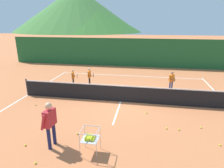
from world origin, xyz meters
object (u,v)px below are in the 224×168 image
(student_0, at_px, (73,76))
(tennis_ball_2, at_px, (220,145))
(student_1, at_px, (90,75))
(tennis_ball_9, at_px, (36,105))
(ball_cart, at_px, (90,138))
(tennis_ball_6, at_px, (25,145))
(student_2, at_px, (172,79))
(tennis_ball_10, at_px, (77,134))
(tennis_ball_1, at_px, (147,113))
(tennis_net, at_px, (121,93))
(tennis_ball_3, at_px, (35,163))
(instructor, at_px, (50,121))
(tennis_ball_7, at_px, (167,128))
(tennis_ball_8, at_px, (201,128))
(tennis_ball_5, at_px, (179,130))

(student_0, height_order, tennis_ball_2, student_0)
(student_1, height_order, tennis_ball_9, student_1)
(student_0, xyz_separation_m, ball_cart, (3.19, -6.79, -0.13))
(tennis_ball_2, relative_size, tennis_ball_6, 1.00)
(student_2, distance_m, tennis_ball_10, 7.43)
(tennis_ball_1, bearing_deg, tennis_ball_6, -141.76)
(tennis_net, height_order, tennis_ball_3, tennis_net)
(instructor, xyz_separation_m, tennis_ball_6, (-0.97, -0.18, -1.00))
(instructor, relative_size, student_1, 1.35)
(instructor, distance_m, tennis_ball_3, 1.39)
(ball_cart, relative_size, tennis_ball_10, 13.22)
(tennis_ball_7, relative_size, tennis_ball_9, 1.00)
(tennis_ball_1, distance_m, tennis_ball_2, 3.43)
(tennis_ball_7, bearing_deg, tennis_net, 131.95)
(tennis_ball_2, bearing_deg, tennis_ball_3, -161.47)
(student_0, relative_size, tennis_ball_9, 17.66)
(tennis_ball_7, bearing_deg, instructor, -155.27)
(tennis_ball_8, distance_m, tennis_ball_9, 8.27)
(tennis_ball_3, relative_size, tennis_ball_8, 1.00)
(tennis_ball_2, height_order, tennis_ball_7, same)
(tennis_net, bearing_deg, tennis_ball_5, -42.76)
(tennis_ball_10, bearing_deg, tennis_net, 70.62)
(student_0, xyz_separation_m, tennis_ball_6, (0.74, -6.84, -0.69))
(student_0, relative_size, tennis_ball_1, 17.66)
(tennis_ball_2, bearing_deg, student_2, 100.92)
(tennis_ball_1, height_order, tennis_ball_5, same)
(tennis_ball_3, bearing_deg, tennis_ball_7, 34.00)
(tennis_ball_2, xyz_separation_m, tennis_ball_6, (-7.00, -1.26, 0.00))
(tennis_ball_5, bearing_deg, instructor, -157.83)
(student_1, bearing_deg, ball_cart, -73.53)
(tennis_net, distance_m, tennis_ball_7, 3.47)
(student_1, relative_size, tennis_ball_7, 18.74)
(tennis_ball_10, bearing_deg, student_0, 112.09)
(student_2, distance_m, tennis_ball_1, 4.04)
(student_0, bearing_deg, ball_cart, -64.87)
(tennis_net, bearing_deg, tennis_ball_2, -39.66)
(tennis_ball_1, height_order, tennis_ball_3, same)
(student_1, distance_m, tennis_ball_1, 5.49)
(tennis_ball_6, bearing_deg, tennis_ball_5, 20.25)
(tennis_ball_1, bearing_deg, tennis_ball_10, -139.10)
(student_2, relative_size, tennis_ball_6, 18.94)
(tennis_ball_2, bearing_deg, tennis_ball_6, -169.78)
(tennis_net, bearing_deg, tennis_ball_7, -48.05)
(ball_cart, bearing_deg, tennis_ball_1, 60.55)
(tennis_ball_9, bearing_deg, tennis_ball_3, -59.30)
(student_2, bearing_deg, tennis_ball_7, -97.95)
(tennis_ball_7, distance_m, tennis_ball_10, 3.73)
(tennis_ball_1, bearing_deg, tennis_ball_5, -45.05)
(tennis_ball_8, bearing_deg, student_2, 99.07)
(tennis_ball_6, distance_m, tennis_ball_7, 5.60)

